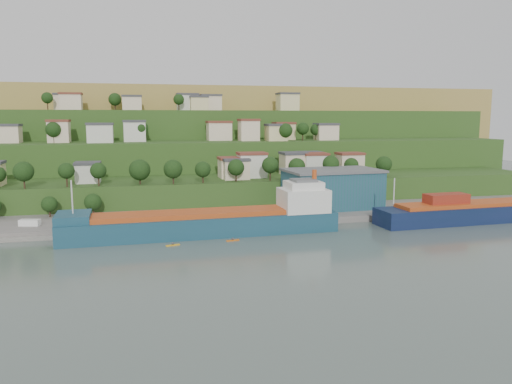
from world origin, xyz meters
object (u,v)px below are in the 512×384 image
object	(u,v)px
cargo_ship_near	(211,223)
caravan	(30,224)
cargo_ship_far	(484,212)
kayak_orange	(233,240)
warehouse	(332,188)

from	to	relation	value
cargo_ship_near	caravan	world-z (taller)	cargo_ship_near
cargo_ship_near	caravan	bearing A→B (deg)	162.77
cargo_ship_near	cargo_ship_far	world-z (taller)	cargo_ship_near
cargo_ship_near	cargo_ship_far	distance (m)	84.84
caravan	kayak_orange	size ratio (longest dim) A/B	1.54
caravan	warehouse	bearing A→B (deg)	18.88
caravan	cargo_ship_far	bearing A→B (deg)	7.68
caravan	kayak_orange	bearing A→B (deg)	-8.52
warehouse	caravan	size ratio (longest dim) A/B	5.89
cargo_ship_far	kayak_orange	size ratio (longest dim) A/B	18.70
warehouse	caravan	bearing A→B (deg)	-178.85
cargo_ship_near	cargo_ship_far	size ratio (longest dim) A/B	1.14
cargo_ship_near	kayak_orange	xyz separation A→B (m)	(4.29, -8.49, -2.82)
cargo_ship_far	kayak_orange	bearing A→B (deg)	-177.17
cargo_ship_far	caravan	bearing A→B (deg)	171.36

